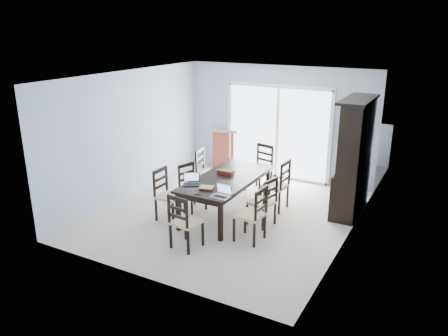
{
  "coord_description": "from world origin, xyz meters",
  "views": [
    {
      "loc": [
        3.62,
        -6.74,
        3.45
      ],
      "look_at": [
        -0.06,
        0.0,
        0.92
      ],
      "focal_mm": 35.0,
      "sensor_mm": 36.0,
      "label": 1
    }
  ],
  "objects_px": {
    "china_hutch": "(354,159)",
    "chair_left_near": "(165,189)",
    "chair_left_far": "(205,166)",
    "laptop_dark": "(192,182)",
    "chair_left_mid": "(190,182)",
    "chair_right_mid": "(266,197)",
    "game_box": "(226,172)",
    "chair_right_near": "(255,209)",
    "cell_phone": "(198,194)",
    "dining_table": "(227,181)",
    "chair_end_far": "(262,163)",
    "laptop_silver": "(220,195)",
    "chair_end_near": "(182,217)",
    "hot_tub": "(255,143)",
    "chair_right_far": "(280,180)"
  },
  "relations": [
    {
      "from": "china_hutch",
      "to": "chair_left_near",
      "type": "height_order",
      "value": "china_hutch"
    },
    {
      "from": "chair_left_far",
      "to": "laptop_dark",
      "type": "bearing_deg",
      "value": 13.94
    },
    {
      "from": "chair_left_mid",
      "to": "chair_left_far",
      "type": "bearing_deg",
      "value": -150.67
    },
    {
      "from": "chair_right_mid",
      "to": "game_box",
      "type": "relative_size",
      "value": 3.45
    },
    {
      "from": "chair_right_mid",
      "to": "chair_left_mid",
      "type": "bearing_deg",
      "value": 102.85
    },
    {
      "from": "chair_right_near",
      "to": "cell_phone",
      "type": "height_order",
      "value": "chair_right_near"
    },
    {
      "from": "chair_right_near",
      "to": "chair_right_mid",
      "type": "distance_m",
      "value": 0.64
    },
    {
      "from": "dining_table",
      "to": "chair_left_far",
      "type": "distance_m",
      "value": 1.2
    },
    {
      "from": "chair_left_far",
      "to": "chair_right_near",
      "type": "distance_m",
      "value": 2.39
    },
    {
      "from": "china_hutch",
      "to": "chair_end_far",
      "type": "bearing_deg",
      "value": 172.05
    },
    {
      "from": "laptop_silver",
      "to": "game_box",
      "type": "distance_m",
      "value": 1.18
    },
    {
      "from": "chair_right_mid",
      "to": "chair_end_near",
      "type": "xyz_separation_m",
      "value": [
        -0.81,
        -1.42,
        0.02
      ]
    },
    {
      "from": "chair_end_near",
      "to": "hot_tub",
      "type": "relative_size",
      "value": 0.47
    },
    {
      "from": "dining_table",
      "to": "chair_left_mid",
      "type": "distance_m",
      "value": 0.78
    },
    {
      "from": "chair_end_near",
      "to": "chair_end_far",
      "type": "distance_m",
      "value": 3.07
    },
    {
      "from": "dining_table",
      "to": "cell_phone",
      "type": "bearing_deg",
      "value": -91.01
    },
    {
      "from": "chair_left_mid",
      "to": "laptop_dark",
      "type": "relative_size",
      "value": 2.92
    },
    {
      "from": "chair_right_mid",
      "to": "chair_right_far",
      "type": "bearing_deg",
      "value": 17.79
    },
    {
      "from": "cell_phone",
      "to": "hot_tub",
      "type": "distance_m",
      "value": 4.48
    },
    {
      "from": "cell_phone",
      "to": "chair_right_near",
      "type": "bearing_deg",
      "value": 13.38
    },
    {
      "from": "dining_table",
      "to": "chair_end_far",
      "type": "distance_m",
      "value": 1.53
    },
    {
      "from": "china_hutch",
      "to": "hot_tub",
      "type": "xyz_separation_m",
      "value": [
        -2.98,
        2.12,
        -0.57
      ]
    },
    {
      "from": "chair_left_near",
      "to": "chair_end_far",
      "type": "bearing_deg",
      "value": 157.43
    },
    {
      "from": "dining_table",
      "to": "hot_tub",
      "type": "bearing_deg",
      "value": 105.84
    },
    {
      "from": "chair_right_far",
      "to": "laptop_dark",
      "type": "bearing_deg",
      "value": 142.06
    },
    {
      "from": "dining_table",
      "to": "cell_phone",
      "type": "height_order",
      "value": "cell_phone"
    },
    {
      "from": "laptop_dark",
      "to": "cell_phone",
      "type": "xyz_separation_m",
      "value": [
        0.34,
        -0.34,
        -0.04
      ]
    },
    {
      "from": "dining_table",
      "to": "chair_left_mid",
      "type": "bearing_deg",
      "value": -173.77
    },
    {
      "from": "chair_right_near",
      "to": "chair_end_far",
      "type": "height_order",
      "value": "chair_end_far"
    },
    {
      "from": "chair_right_mid",
      "to": "chair_end_near",
      "type": "distance_m",
      "value": 1.64
    },
    {
      "from": "chair_right_far",
      "to": "cell_phone",
      "type": "height_order",
      "value": "chair_right_far"
    },
    {
      "from": "laptop_silver",
      "to": "game_box",
      "type": "xyz_separation_m",
      "value": [
        -0.49,
        1.08,
        -0.01
      ]
    },
    {
      "from": "chair_end_near",
      "to": "chair_end_far",
      "type": "xyz_separation_m",
      "value": [
        0.0,
        3.07,
        0.04
      ]
    },
    {
      "from": "china_hutch",
      "to": "hot_tub",
      "type": "bearing_deg",
      "value": 144.53
    },
    {
      "from": "chair_right_far",
      "to": "laptop_silver",
      "type": "height_order",
      "value": "chair_right_far"
    },
    {
      "from": "chair_end_near",
      "to": "chair_right_near",
      "type": "bearing_deg",
      "value": 48.56
    },
    {
      "from": "chair_left_near",
      "to": "chair_left_far",
      "type": "distance_m",
      "value": 1.45
    },
    {
      "from": "chair_left_mid",
      "to": "chair_right_mid",
      "type": "distance_m",
      "value": 1.61
    },
    {
      "from": "chair_left_mid",
      "to": "laptop_dark",
      "type": "distance_m",
      "value": 0.75
    },
    {
      "from": "laptop_dark",
      "to": "cell_phone",
      "type": "bearing_deg",
      "value": -78.09
    },
    {
      "from": "cell_phone",
      "to": "chair_left_near",
      "type": "bearing_deg",
      "value": 159.37
    },
    {
      "from": "cell_phone",
      "to": "game_box",
      "type": "bearing_deg",
      "value": 92.68
    },
    {
      "from": "china_hutch",
      "to": "laptop_silver",
      "type": "distance_m",
      "value": 2.74
    },
    {
      "from": "china_hutch",
      "to": "chair_right_near",
      "type": "height_order",
      "value": "china_hutch"
    },
    {
      "from": "laptop_dark",
      "to": "chair_right_near",
      "type": "bearing_deg",
      "value": -36.48
    },
    {
      "from": "chair_end_near",
      "to": "chair_end_far",
      "type": "height_order",
      "value": "chair_end_far"
    },
    {
      "from": "chair_left_far",
      "to": "chair_left_near",
      "type": "bearing_deg",
      "value": -7.13
    },
    {
      "from": "chair_end_far",
      "to": "hot_tub",
      "type": "height_order",
      "value": "chair_end_far"
    },
    {
      "from": "china_hutch",
      "to": "chair_end_far",
      "type": "height_order",
      "value": "china_hutch"
    },
    {
      "from": "laptop_silver",
      "to": "cell_phone",
      "type": "bearing_deg",
      "value": -166.47
    }
  ]
}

